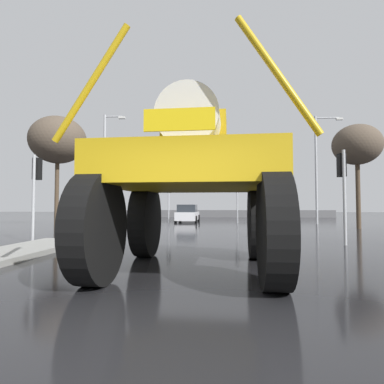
% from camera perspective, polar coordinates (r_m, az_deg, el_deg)
% --- Properties ---
extents(ground_plane, '(120.00, 120.00, 0.00)m').
position_cam_1_polar(ground_plane, '(21.29, 2.57, -6.21)').
color(ground_plane, black).
extents(oversize_sprayer, '(4.53, 5.37, 4.49)m').
position_cam_1_polar(oversize_sprayer, '(7.09, 0.25, 1.91)').
color(oversize_sprayer, black).
rests_on(oversize_sprayer, ground).
extents(sedan_ahead, '(1.97, 4.14, 1.52)m').
position_cam_1_polar(sedan_ahead, '(28.39, -0.79, -3.86)').
color(sedan_ahead, silver).
rests_on(sedan_ahead, ground).
extents(traffic_signal_near_left, '(0.24, 0.54, 3.33)m').
position_cam_1_polar(traffic_signal_near_left, '(13.90, -25.63, 2.11)').
color(traffic_signal_near_left, '#A8AAAF').
rests_on(traffic_signal_near_left, ground).
extents(traffic_signal_near_right, '(0.24, 0.54, 3.36)m').
position_cam_1_polar(traffic_signal_near_right, '(12.83, 24.84, 2.57)').
color(traffic_signal_near_right, '#A8AAAF').
rests_on(traffic_signal_near_right, ground).
extents(traffic_signal_far_left, '(0.24, 0.55, 3.44)m').
position_cam_1_polar(traffic_signal_far_left, '(27.03, 7.92, -0.09)').
color(traffic_signal_far_left, '#A8AAAF').
rests_on(traffic_signal_far_left, ground).
extents(traffic_signal_far_right, '(0.24, 0.55, 3.43)m').
position_cam_1_polar(traffic_signal_far_right, '(27.29, -4.06, -0.15)').
color(traffic_signal_far_right, '#A8AAAF').
rests_on(traffic_signal_far_right, ground).
extents(streetlight_far_left, '(1.67, 0.24, 8.40)m').
position_cam_1_polar(streetlight_far_left, '(25.76, -14.87, 4.82)').
color(streetlight_far_left, '#A8AAAF').
rests_on(streetlight_far_left, ground).
extents(streetlight_far_right, '(2.15, 0.24, 8.38)m').
position_cam_1_polar(streetlight_far_right, '(27.02, 21.26, 4.67)').
color(streetlight_far_right, '#A8AAAF').
rests_on(streetlight_far_right, ground).
extents(bare_tree_left, '(3.86, 3.86, 7.63)m').
position_cam_1_polar(bare_tree_left, '(24.75, -22.47, 8.37)').
color(bare_tree_left, '#473828').
rests_on(bare_tree_left, ground).
extents(bare_tree_right, '(2.96, 2.96, 6.46)m').
position_cam_1_polar(bare_tree_right, '(22.84, 26.95, 7.31)').
color(bare_tree_right, '#473828').
rests_on(bare_tree_right, ground).
extents(roadside_barrier, '(30.51, 0.24, 0.90)m').
position_cam_1_polar(roadside_barrier, '(41.43, 3.51, -3.81)').
color(roadside_barrier, '#59595B').
rests_on(roadside_barrier, ground).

